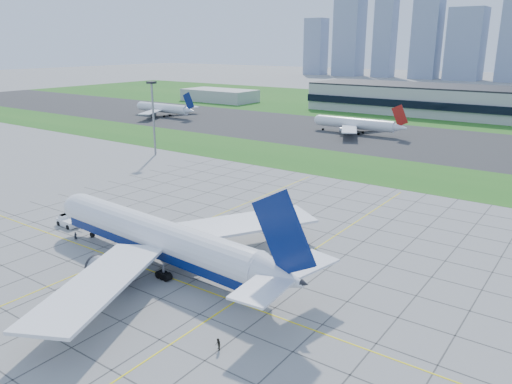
# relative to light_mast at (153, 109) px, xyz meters

# --- Properties ---
(ground) EXTENTS (1400.00, 1400.00, 0.00)m
(ground) POSITION_rel_light_mast_xyz_m (70.00, -65.00, -16.18)
(ground) COLOR gray
(ground) RESTS_ON ground
(grass_median) EXTENTS (700.00, 35.00, 0.04)m
(grass_median) POSITION_rel_light_mast_xyz_m (70.00, 25.00, -16.16)
(grass_median) COLOR #21601B
(grass_median) RESTS_ON ground
(asphalt_taxiway) EXTENTS (700.00, 75.00, 0.04)m
(asphalt_taxiway) POSITION_rel_light_mast_xyz_m (70.00, 80.00, -16.15)
(asphalt_taxiway) COLOR #383838
(asphalt_taxiway) RESTS_ON ground
(grass_far) EXTENTS (700.00, 145.00, 0.04)m
(grass_far) POSITION_rel_light_mast_xyz_m (70.00, 190.00, -16.16)
(grass_far) COLOR #21601B
(grass_far) RESTS_ON ground
(apron_markings) EXTENTS (120.00, 130.00, 0.03)m
(apron_markings) POSITION_rel_light_mast_xyz_m (70.43, -53.91, -16.17)
(apron_markings) COLOR #474744
(apron_markings) RESTS_ON ground
(service_block) EXTENTS (50.00, 25.00, 8.00)m
(service_block) POSITION_rel_light_mast_xyz_m (-90.00, 145.00, -12.18)
(service_block) COLOR #B7B7B2
(service_block) RESTS_ON ground
(light_mast) EXTENTS (2.50, 2.50, 25.60)m
(light_mast) POSITION_rel_light_mast_xyz_m (0.00, 0.00, 0.00)
(light_mast) COLOR gray
(light_mast) RESTS_ON ground
(airliner) EXTENTS (61.08, 61.74, 19.21)m
(airliner) POSITION_rel_light_mast_xyz_m (69.06, -64.41, -10.93)
(airliner) COLOR white
(airliner) RESTS_ON ground
(pushback_tug) EXTENTS (8.30, 3.20, 2.29)m
(pushback_tug) POSITION_rel_light_mast_xyz_m (37.88, -61.84, -15.16)
(pushback_tug) COLOR white
(pushback_tug) RESTS_ON ground
(crew_near) EXTENTS (0.77, 0.74, 1.78)m
(crew_near) POSITION_rel_light_mast_xyz_m (46.71, -66.08, -15.29)
(crew_near) COLOR black
(crew_near) RESTS_ON ground
(crew_far) EXTENTS (1.04, 1.04, 1.70)m
(crew_far) POSITION_rel_light_mast_xyz_m (93.96, -78.32, -15.33)
(crew_far) COLOR black
(crew_far) RESTS_ON ground
(distant_jet_0) EXTENTS (39.93, 42.66, 14.08)m
(distant_jet_0) POSITION_rel_light_mast_xyz_m (-67.67, 70.54, -11.70)
(distant_jet_0) COLOR white
(distant_jet_0) RESTS_ON ground
(distant_jet_1) EXTENTS (40.95, 42.66, 14.08)m
(distant_jet_1) POSITION_rel_light_mast_xyz_m (40.05, 81.05, -11.69)
(distant_jet_1) COLOR white
(distant_jet_1) RESTS_ON ground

